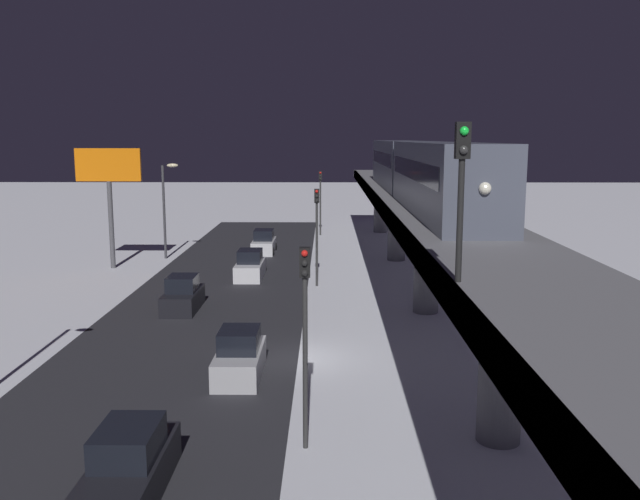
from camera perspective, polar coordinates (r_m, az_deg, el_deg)
name	(u,v)px	position (r m, az deg, el deg)	size (l,w,h in m)	color
ground_plane	(295,358)	(30.31, -2.11, -9.12)	(240.00, 240.00, 0.00)	white
avenue_asphalt	(175,358)	(31.02, -12.18, -8.88)	(11.00, 97.77, 0.01)	#28282D
elevated_railway	(453,242)	(29.54, 11.20, 0.69)	(5.00, 97.77, 6.03)	slate
subway_train	(416,168)	(42.43, 8.15, 6.87)	(2.94, 36.87, 3.40)	#4C5160
rail_signal	(462,174)	(17.15, 11.87, 6.29)	(0.36, 0.41, 4.00)	black
sedan_white	(264,244)	(57.52, -4.76, 0.55)	(1.91, 4.38, 1.97)	silver
sedan_white_2	(250,266)	(47.29, -5.93, -1.39)	(1.80, 4.43, 1.97)	silver
sedan_black	(183,296)	(39.06, -11.51, -3.84)	(1.80, 4.07, 1.97)	black
sedan_black_2	(129,467)	(19.97, -15.78, -17.23)	(1.80, 4.67, 1.97)	black
sedan_silver	(240,357)	(28.12, -6.80, -8.96)	(1.80, 4.18, 1.97)	#B2B2B7
traffic_light_near	(305,319)	(20.69, -1.27, -5.82)	(0.32, 0.44, 6.40)	#2D2D2D
traffic_light_mid	(317,223)	(43.86, -0.27, 2.31)	(0.32, 0.44, 6.40)	#2D2D2D
traffic_light_far	(320,193)	(67.32, 0.03, 4.80)	(0.32, 0.44, 6.40)	#2D2D2D
commercial_billboard	(109,177)	(52.22, -17.40, 5.92)	(4.80, 0.36, 8.90)	#4C4C51
street_lamp_far	(166,199)	(55.43, -12.83, 4.21)	(1.35, 0.44, 7.65)	#38383D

